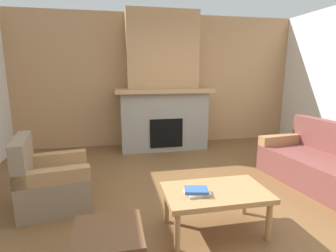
% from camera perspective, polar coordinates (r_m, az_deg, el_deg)
% --- Properties ---
extents(ground, '(9.00, 9.00, 0.00)m').
position_cam_1_polar(ground, '(3.22, 7.77, -17.34)').
color(ground, brown).
extents(wall_back_wood_panel, '(6.00, 0.12, 2.70)m').
position_cam_1_polar(wall_back_wood_panel, '(5.73, -1.87, 9.67)').
color(wall_back_wood_panel, tan).
rests_on(wall_back_wood_panel, ground).
extents(fireplace, '(1.90, 0.82, 2.70)m').
position_cam_1_polar(fireplace, '(5.37, -1.17, 7.54)').
color(fireplace, gray).
rests_on(fireplace, ground).
extents(couch, '(1.06, 1.89, 0.85)m').
position_cam_1_polar(couch, '(4.23, 31.34, -7.56)').
color(couch, brown).
rests_on(couch, ground).
extents(armchair, '(0.87, 0.87, 0.85)m').
position_cam_1_polar(armchair, '(3.43, -23.92, -10.97)').
color(armchair, '#847056').
rests_on(armchair, ground).
extents(coffee_table, '(1.00, 0.60, 0.43)m').
position_cam_1_polar(coffee_table, '(2.70, 10.19, -14.49)').
color(coffee_table, '#A87A4C').
rests_on(coffee_table, ground).
extents(book_stack_near_edge, '(0.25, 0.20, 0.06)m').
position_cam_1_polar(book_stack_near_edge, '(2.56, 6.21, -13.84)').
color(book_stack_near_edge, beige).
rests_on(book_stack_near_edge, coffee_table).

